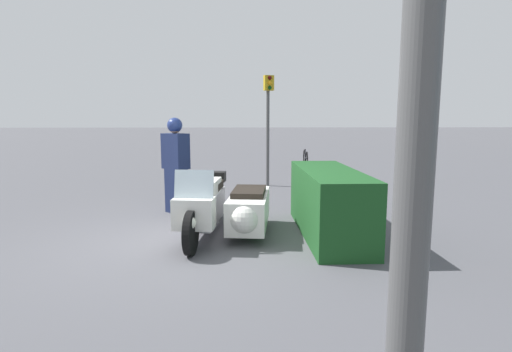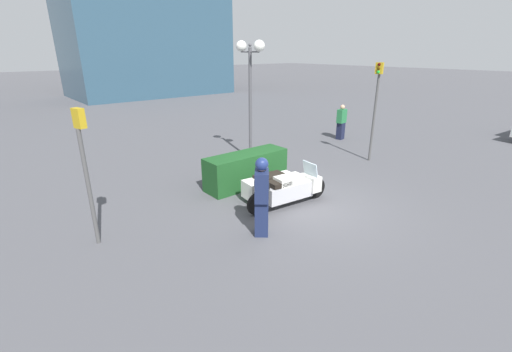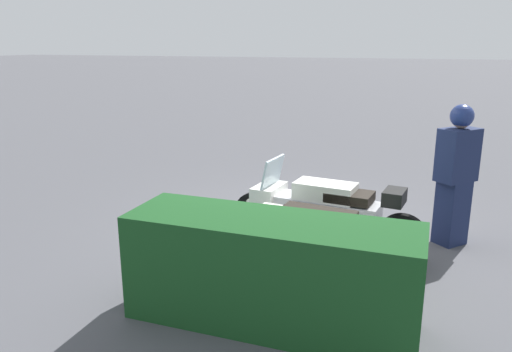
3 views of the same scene
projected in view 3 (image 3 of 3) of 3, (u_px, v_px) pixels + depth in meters
The scene contains 4 objects.
ground_plane at pixel (297, 233), 7.11m from camera, with size 160.00×160.00×0.00m, color #4C4C51.
police_motorcycle at pixel (312, 223), 6.23m from camera, with size 2.63×1.50×1.14m.
officer_rider at pixel (456, 172), 6.52m from camera, with size 0.57×0.59×1.88m.
hedge_bush_curbside at pixel (271, 272), 4.74m from camera, with size 2.76×0.85×1.05m, color #19471E.
Camera 3 is at (-1.68, 6.46, 2.64)m, focal length 35.00 mm.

